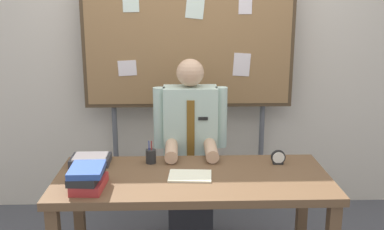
{
  "coord_description": "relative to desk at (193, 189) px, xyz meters",
  "views": [
    {
      "loc": [
        -0.09,
        -2.66,
        1.83
      ],
      "look_at": [
        0.0,
        0.18,
        1.11
      ],
      "focal_mm": 42.1,
      "sensor_mm": 36.0,
      "label": 1
    }
  ],
  "objects": [
    {
      "name": "book_stack",
      "position": [
        -0.62,
        -0.18,
        0.16
      ],
      "size": [
        0.2,
        0.3,
        0.14
      ],
      "color": "#B22D2D",
      "rests_on": "desk"
    },
    {
      "name": "person",
      "position": [
        0.0,
        0.59,
        -0.0
      ],
      "size": [
        0.55,
        0.56,
        1.42
      ],
      "color": "#2D2D33",
      "rests_on": "ground_plane"
    },
    {
      "name": "pen_holder",
      "position": [
        -0.28,
        0.24,
        0.14
      ],
      "size": [
        0.07,
        0.07,
        0.16
      ],
      "color": "#262626",
      "rests_on": "desk"
    },
    {
      "name": "desk",
      "position": [
        0.0,
        0.0,
        0.0
      ],
      "size": [
        1.73,
        0.76,
        0.76
      ],
      "color": "brown",
      "rests_on": "ground_plane"
    },
    {
      "name": "desk_clock",
      "position": [
        0.58,
        0.19,
        0.14
      ],
      "size": [
        0.1,
        0.04,
        0.1
      ],
      "color": "black",
      "rests_on": "desk"
    },
    {
      "name": "paper_tray",
      "position": [
        -0.69,
        0.24,
        0.12
      ],
      "size": [
        0.26,
        0.2,
        0.06
      ],
      "color": "#333338",
      "rests_on": "desk"
    },
    {
      "name": "back_wall",
      "position": [
        0.0,
        1.26,
        0.68
      ],
      "size": [
        6.4,
        0.08,
        2.7
      ],
      "primitive_type": "cube",
      "color": "beige",
      "rests_on": "ground_plane"
    },
    {
      "name": "bulletin_board",
      "position": [
        0.0,
        1.05,
        0.85
      ],
      "size": [
        1.74,
        0.09,
        2.13
      ],
      "color": "#4C3823",
      "rests_on": "ground_plane"
    },
    {
      "name": "open_notebook",
      "position": [
        -0.02,
        -0.02,
        0.1
      ],
      "size": [
        0.28,
        0.22,
        0.01
      ],
      "primitive_type": "cube",
      "rotation": [
        0.0,
        0.0,
        -0.07
      ],
      "color": "#F4EFCC",
      "rests_on": "desk"
    }
  ]
}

